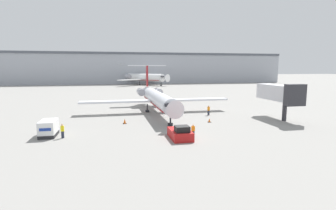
{
  "coord_description": "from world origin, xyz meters",
  "views": [
    {
      "loc": [
        -8.36,
        -30.72,
        8.67
      ],
      "look_at": [
        0.0,
        8.93,
        2.92
      ],
      "focal_mm": 28.0,
      "sensor_mm": 36.0,
      "label": 1
    }
  ],
  "objects_px": {
    "jet_bridge": "(280,93)",
    "pushback_tug": "(180,133)",
    "airplane_main": "(156,97)",
    "worker_near_tug": "(193,131)",
    "traffic_cone_left": "(125,121)",
    "worker_on_apron": "(62,131)",
    "traffic_cone_right": "(209,120)",
    "luggage_cart": "(48,128)",
    "worker_by_wing": "(209,110)",
    "airplane_parked_far_left": "(144,77)"
  },
  "relations": [
    {
      "from": "jet_bridge",
      "to": "luggage_cart",
      "type": "bearing_deg",
      "value": -173.43
    },
    {
      "from": "worker_on_apron",
      "to": "traffic_cone_left",
      "type": "distance_m",
      "value": 10.66
    },
    {
      "from": "pushback_tug",
      "to": "jet_bridge",
      "type": "bearing_deg",
      "value": 23.95
    },
    {
      "from": "airplane_main",
      "to": "jet_bridge",
      "type": "bearing_deg",
      "value": -29.57
    },
    {
      "from": "luggage_cart",
      "to": "traffic_cone_left",
      "type": "xyz_separation_m",
      "value": [
        9.88,
        5.71,
        -0.66
      ]
    },
    {
      "from": "pushback_tug",
      "to": "worker_near_tug",
      "type": "relative_size",
      "value": 2.58
    },
    {
      "from": "airplane_main",
      "to": "pushback_tug",
      "type": "height_order",
      "value": "airplane_main"
    },
    {
      "from": "pushback_tug",
      "to": "worker_by_wing",
      "type": "bearing_deg",
      "value": 57.75
    },
    {
      "from": "worker_near_tug",
      "to": "traffic_cone_left",
      "type": "height_order",
      "value": "worker_near_tug"
    },
    {
      "from": "airplane_main",
      "to": "worker_on_apron",
      "type": "xyz_separation_m",
      "value": [
        -14.55,
        -16.46,
        -2.02
      ]
    },
    {
      "from": "luggage_cart",
      "to": "worker_on_apron",
      "type": "bearing_deg",
      "value": -35.25
    },
    {
      "from": "pushback_tug",
      "to": "traffic_cone_right",
      "type": "xyz_separation_m",
      "value": [
        7.08,
        8.56,
        -0.35
      ]
    },
    {
      "from": "jet_bridge",
      "to": "worker_near_tug",
      "type": "bearing_deg",
      "value": -154.56
    },
    {
      "from": "airplane_main",
      "to": "pushback_tug",
      "type": "relative_size",
      "value": 6.86
    },
    {
      "from": "worker_on_apron",
      "to": "traffic_cone_left",
      "type": "bearing_deg",
      "value": 41.59
    },
    {
      "from": "worker_by_wing",
      "to": "jet_bridge",
      "type": "height_order",
      "value": "jet_bridge"
    },
    {
      "from": "pushback_tug",
      "to": "worker_by_wing",
      "type": "xyz_separation_m",
      "value": [
        9.19,
        14.57,
        0.31
      ]
    },
    {
      "from": "worker_by_wing",
      "to": "jet_bridge",
      "type": "bearing_deg",
      "value": -29.34
    },
    {
      "from": "jet_bridge",
      "to": "airplane_parked_far_left",
      "type": "bearing_deg",
      "value": 97.05
    },
    {
      "from": "pushback_tug",
      "to": "worker_on_apron",
      "type": "height_order",
      "value": "worker_on_apron"
    },
    {
      "from": "traffic_cone_right",
      "to": "jet_bridge",
      "type": "bearing_deg",
      "value": 0.71
    },
    {
      "from": "pushback_tug",
      "to": "worker_on_apron",
      "type": "distance_m",
      "value": 14.65
    },
    {
      "from": "luggage_cart",
      "to": "worker_by_wing",
      "type": "xyz_separation_m",
      "value": [
        25.39,
        9.98,
        -0.07
      ]
    },
    {
      "from": "worker_on_apron",
      "to": "traffic_cone_right",
      "type": "relative_size",
      "value": 2.83
    },
    {
      "from": "worker_on_apron",
      "to": "jet_bridge",
      "type": "xyz_separation_m",
      "value": [
        33.9,
        5.48,
        3.49
      ]
    },
    {
      "from": "worker_on_apron",
      "to": "traffic_cone_right",
      "type": "distance_m",
      "value": 22.02
    },
    {
      "from": "traffic_cone_left",
      "to": "traffic_cone_right",
      "type": "distance_m",
      "value": 13.52
    },
    {
      "from": "worker_near_tug",
      "to": "worker_by_wing",
      "type": "xyz_separation_m",
      "value": [
        7.46,
        14.37,
        0.09
      ]
    },
    {
      "from": "worker_near_tug",
      "to": "traffic_cone_right",
      "type": "distance_m",
      "value": 9.94
    },
    {
      "from": "luggage_cart",
      "to": "worker_by_wing",
      "type": "distance_m",
      "value": 27.29
    },
    {
      "from": "worker_near_tug",
      "to": "airplane_parked_far_left",
      "type": "xyz_separation_m",
      "value": [
        6.08,
        103.98,
        2.96
      ]
    },
    {
      "from": "luggage_cart",
      "to": "pushback_tug",
      "type": "bearing_deg",
      "value": -15.83
    },
    {
      "from": "pushback_tug",
      "to": "traffic_cone_left",
      "type": "xyz_separation_m",
      "value": [
        -6.32,
        10.3,
        -0.28
      ]
    },
    {
      "from": "jet_bridge",
      "to": "pushback_tug",
      "type": "bearing_deg",
      "value": -156.05
    },
    {
      "from": "airplane_main",
      "to": "pushback_tug",
      "type": "xyz_separation_m",
      "value": [
        -0.27,
        -19.69,
        -2.32
      ]
    },
    {
      "from": "luggage_cart",
      "to": "worker_near_tug",
      "type": "bearing_deg",
      "value": -13.75
    },
    {
      "from": "worker_near_tug",
      "to": "worker_by_wing",
      "type": "distance_m",
      "value": 16.19
    },
    {
      "from": "traffic_cone_left",
      "to": "jet_bridge",
      "type": "relative_size",
      "value": 0.08
    },
    {
      "from": "traffic_cone_right",
      "to": "jet_bridge",
      "type": "distance_m",
      "value": 13.2
    },
    {
      "from": "worker_near_tug",
      "to": "jet_bridge",
      "type": "xyz_separation_m",
      "value": [
        17.89,
        8.51,
        3.56
      ]
    },
    {
      "from": "luggage_cart",
      "to": "airplane_main",
      "type": "bearing_deg",
      "value": 42.52
    },
    {
      "from": "worker_near_tug",
      "to": "jet_bridge",
      "type": "height_order",
      "value": "jet_bridge"
    },
    {
      "from": "airplane_main",
      "to": "worker_by_wing",
      "type": "height_order",
      "value": "airplane_main"
    },
    {
      "from": "jet_bridge",
      "to": "worker_by_wing",
      "type": "bearing_deg",
      "value": 150.66
    },
    {
      "from": "airplane_main",
      "to": "traffic_cone_right",
      "type": "xyz_separation_m",
      "value": [
        6.81,
        -11.13,
        -2.67
      ]
    },
    {
      "from": "worker_by_wing",
      "to": "worker_on_apron",
      "type": "distance_m",
      "value": 26.07
    },
    {
      "from": "pushback_tug",
      "to": "airplane_parked_far_left",
      "type": "height_order",
      "value": "airplane_parked_far_left"
    },
    {
      "from": "traffic_cone_left",
      "to": "airplane_parked_far_left",
      "type": "xyz_separation_m",
      "value": [
        14.13,
        93.88,
        3.47
      ]
    },
    {
      "from": "worker_near_tug",
      "to": "airplane_parked_far_left",
      "type": "bearing_deg",
      "value": 86.66
    },
    {
      "from": "luggage_cart",
      "to": "traffic_cone_left",
      "type": "height_order",
      "value": "luggage_cart"
    }
  ]
}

